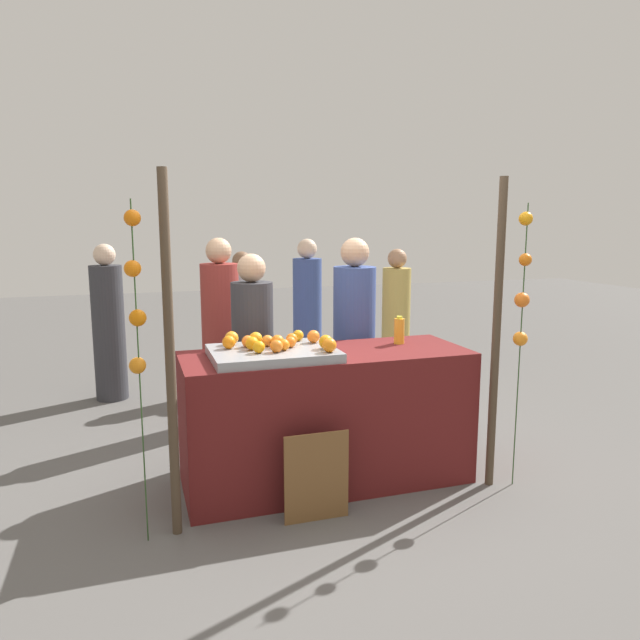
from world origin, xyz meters
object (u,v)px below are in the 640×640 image
at_px(orange_1, 313,336).
at_px(vendor_left, 253,364).
at_px(vendor_right, 354,350).
at_px(juice_bottle, 399,331).
at_px(chalkboard_sign, 316,478).
at_px(orange_0, 232,338).
at_px(stall_counter, 327,417).

bearing_deg(orange_1, vendor_left, 120.25).
bearing_deg(vendor_right, juice_bottle, -72.48).
relative_size(orange_1, vendor_left, 0.06).
xyz_separation_m(orange_1, vendor_left, (-0.31, 0.54, -0.30)).
bearing_deg(chalkboard_sign, juice_bottle, 36.90).
height_order(juice_bottle, vendor_right, vendor_right).
relative_size(juice_bottle, chalkboard_sign, 0.36).
xyz_separation_m(chalkboard_sign, vendor_right, (0.68, 1.12, 0.51)).
distance_m(orange_0, vendor_left, 0.57).
distance_m(orange_0, chalkboard_sign, 1.09).
height_order(vendor_left, vendor_right, vendor_right).
relative_size(stall_counter, vendor_left, 1.25).
relative_size(stall_counter, juice_bottle, 9.67).
xyz_separation_m(orange_0, juice_bottle, (1.22, -0.05, -0.01)).
distance_m(chalkboard_sign, vendor_right, 1.41).
relative_size(orange_0, chalkboard_sign, 0.16).
height_order(stall_counter, juice_bottle, juice_bottle).
relative_size(juice_bottle, vendor_left, 0.13).
height_order(orange_0, orange_1, orange_0).
bearing_deg(vendor_right, orange_1, -132.88).
bearing_deg(orange_1, stall_counter, -38.26).
relative_size(stall_counter, chalkboard_sign, 3.44).
xyz_separation_m(orange_0, chalkboard_sign, (0.38, -0.68, -0.76)).
height_order(orange_1, vendor_left, vendor_left).
distance_m(stall_counter, orange_1, 0.58).
height_order(juice_bottle, vendor_left, vendor_left).
bearing_deg(stall_counter, orange_0, 164.79).
height_order(orange_1, juice_bottle, juice_bottle).
distance_m(orange_1, vendor_left, 0.69).
height_order(orange_0, vendor_right, vendor_right).
bearing_deg(stall_counter, vendor_right, 54.50).
xyz_separation_m(orange_0, vendor_left, (0.23, 0.43, -0.30)).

